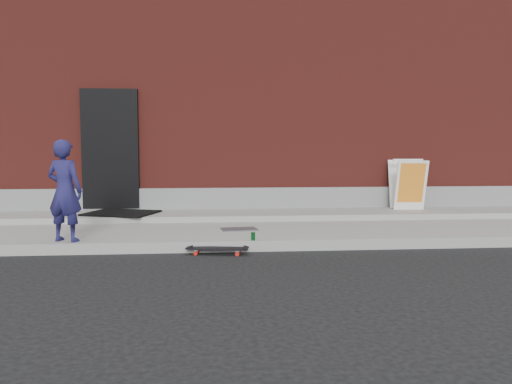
{
  "coord_description": "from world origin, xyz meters",
  "views": [
    {
      "loc": [
        -0.66,
        -6.68,
        1.39
      ],
      "look_at": [
        -0.02,
        0.8,
        0.75
      ],
      "focal_mm": 35.0,
      "sensor_mm": 36.0,
      "label": 1
    }
  ],
  "objects": [
    {
      "name": "utility_plate",
      "position": [
        -0.27,
        0.97,
        0.16
      ],
      "size": [
        0.58,
        0.41,
        0.02
      ],
      "primitive_type": "cube",
      "rotation": [
        0.0,
        0.0,
        0.13
      ],
      "color": "#545459",
      "rests_on": "sidewalk"
    },
    {
      "name": "skateboard",
      "position": [
        -0.62,
        -0.12,
        0.07
      ],
      "size": [
        0.82,
        0.34,
        0.09
      ],
      "color": "#B31A12",
      "rests_on": "ground"
    },
    {
      "name": "soda_can",
      "position": [
        -0.13,
        0.05,
        0.21
      ],
      "size": [
        0.08,
        0.08,
        0.11
      ],
      "primitive_type": "cylinder",
      "rotation": [
        0.0,
        0.0,
        0.39
      ],
      "color": "#18792D",
      "rests_on": "sidewalk"
    },
    {
      "name": "pizza_sign",
      "position": [
        3.05,
        2.58,
        0.73
      ],
      "size": [
        0.61,
        0.71,
        0.96
      ],
      "color": "white",
      "rests_on": "apron"
    },
    {
      "name": "sidewalk",
      "position": [
        0.0,
        1.5,
        0.07
      ],
      "size": [
        20.0,
        3.0,
        0.15
      ],
      "primitive_type": "cube",
      "color": "gray",
      "rests_on": "ground"
    },
    {
      "name": "ground",
      "position": [
        0.0,
        0.0,
        0.0
      ],
      "size": [
        80.0,
        80.0,
        0.0
      ],
      "primitive_type": "plane",
      "color": "black",
      "rests_on": "ground"
    },
    {
      "name": "child",
      "position": [
        -2.66,
        0.2,
        0.84
      ],
      "size": [
        0.58,
        0.47,
        1.38
      ],
      "primitive_type": "imported",
      "rotation": [
        0.0,
        0.0,
        2.82
      ],
      "color": "#1C1B4B",
      "rests_on": "sidewalk"
    },
    {
      "name": "apron",
      "position": [
        0.0,
        2.4,
        0.2
      ],
      "size": [
        20.0,
        1.2,
        0.1
      ],
      "primitive_type": "cube",
      "color": "gray",
      "rests_on": "sidewalk"
    },
    {
      "name": "building",
      "position": [
        -0.0,
        6.99,
        2.5
      ],
      "size": [
        20.0,
        8.1,
        5.0
      ],
      "color": "maroon",
      "rests_on": "ground"
    },
    {
      "name": "doormat",
      "position": [
        -2.3,
        2.29,
        0.27
      ],
      "size": [
        1.38,
        1.25,
        0.03
      ],
      "primitive_type": "cube",
      "rotation": [
        0.0,
        0.0,
        -0.33
      ],
      "color": "black",
      "rests_on": "apron"
    }
  ]
}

